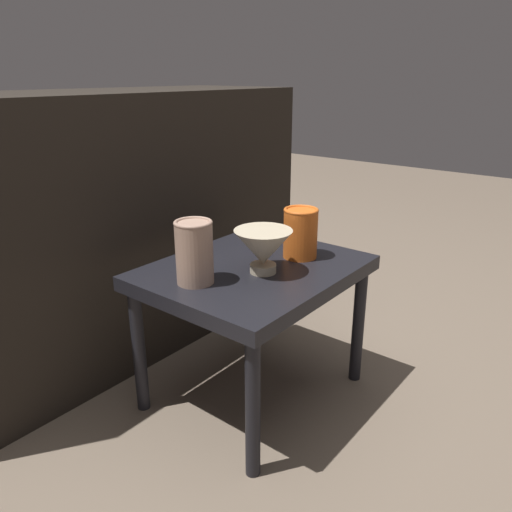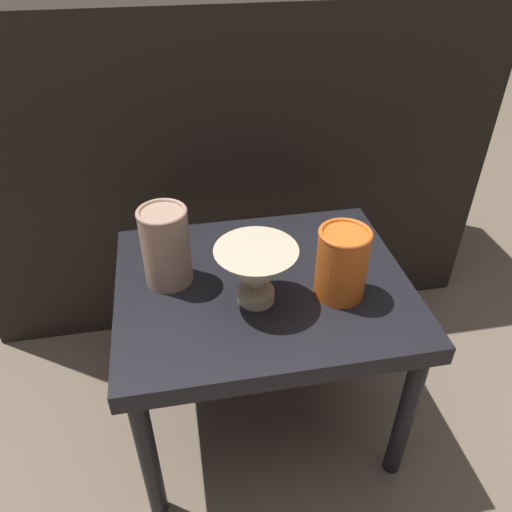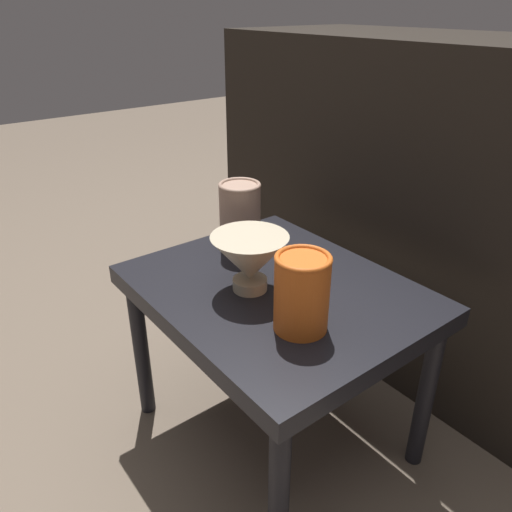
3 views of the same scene
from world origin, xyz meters
The scene contains 6 objects.
ground_plane centered at (0.00, 0.00, 0.00)m, with size 8.00×8.00×0.00m, color #6B5B4C.
table centered at (0.00, 0.00, 0.36)m, with size 0.58×0.48×0.41m.
couch_backdrop centered at (0.00, 0.61, 0.43)m, with size 1.37×0.50×0.86m.
bowl centered at (-0.02, -0.05, 0.48)m, with size 0.15×0.15×0.12m.
vase_textured_left centered at (-0.18, 0.04, 0.50)m, with size 0.10×0.10×0.16m.
vase_colorful_right centered at (0.14, -0.06, 0.49)m, with size 0.10×0.10×0.14m.
Camera 3 is at (0.67, -0.57, 0.93)m, focal length 35.00 mm.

